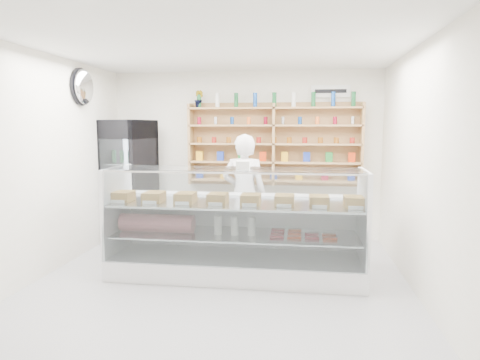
# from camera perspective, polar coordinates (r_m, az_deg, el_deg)

# --- Properties ---
(room) EXTENTS (5.00, 5.00, 5.00)m
(room) POSITION_cam_1_polar(r_m,az_deg,el_deg) (4.81, -3.19, 1.40)
(room) COLOR #B0AFB5
(room) RESTS_ON ground
(display_counter) EXTENTS (3.15, 0.94, 1.37)m
(display_counter) POSITION_cam_1_polar(r_m,az_deg,el_deg) (5.45, -0.60, -8.91)
(display_counter) COLOR white
(display_counter) RESTS_ON floor
(shop_worker) EXTENTS (0.67, 0.46, 1.78)m
(shop_worker) POSITION_cam_1_polar(r_m,az_deg,el_deg) (6.26, 0.57, -1.99)
(shop_worker) COLOR silver
(shop_worker) RESTS_ON floor
(drinks_cooler) EXTENTS (0.87, 0.86, 1.99)m
(drinks_cooler) POSITION_cam_1_polar(r_m,az_deg,el_deg) (7.24, -14.60, -0.11)
(drinks_cooler) COLOR black
(drinks_cooler) RESTS_ON floor
(wall_shelving) EXTENTS (2.84, 0.28, 1.33)m
(wall_shelving) POSITION_cam_1_polar(r_m,az_deg,el_deg) (7.05, 4.54, 4.77)
(wall_shelving) COLOR tan
(wall_shelving) RESTS_ON back_wall
(potted_plant) EXTENTS (0.19, 0.17, 0.28)m
(potted_plant) POSITION_cam_1_polar(r_m,az_deg,el_deg) (7.24, -5.49, 10.69)
(potted_plant) COLOR #1E6626
(potted_plant) RESTS_ON wall_shelving
(security_mirror) EXTENTS (0.15, 0.50, 0.50)m
(security_mirror) POSITION_cam_1_polar(r_m,az_deg,el_deg) (6.68, -20.07, 11.59)
(security_mirror) COLOR silver
(security_mirror) RESTS_ON left_wall
(wall_sign) EXTENTS (0.62, 0.03, 0.20)m
(wall_sign) POSITION_cam_1_polar(r_m,az_deg,el_deg) (7.20, 11.99, 11.50)
(wall_sign) COLOR white
(wall_sign) RESTS_ON back_wall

